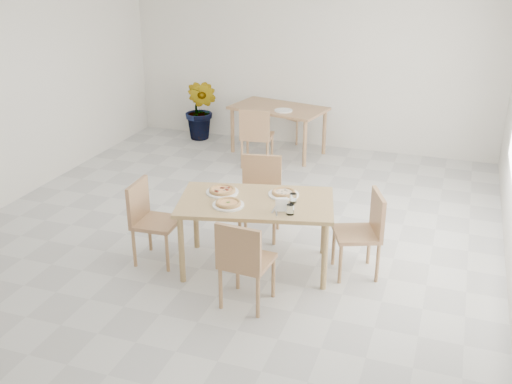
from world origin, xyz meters
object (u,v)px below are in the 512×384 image
(pizza_mushroom, at_px, (284,192))
(second_table, at_px, (278,113))
(pizza_margherita, at_px, (228,203))
(potted_plant, at_px, (201,110))
(pizza_pepperoni, at_px, (222,190))
(tumbler_a, at_px, (293,198))
(tumbler_b, at_px, (290,210))
(main_table, at_px, (256,208))
(plate_mushroom, at_px, (284,194))
(chair_north, at_px, (260,190))
(plate_pepperoni, at_px, (222,192))
(chair_east, at_px, (365,228))
(chair_back_s, at_px, (256,133))
(plate_margherita, at_px, (228,205))
(chair_south, at_px, (243,259))
(plate_empty, at_px, (283,110))
(chair_west, at_px, (149,216))
(chair_back_n, at_px, (300,112))
(napkin_holder, at_px, (281,205))

(pizza_mushroom, bearing_deg, second_table, 108.10)
(pizza_margherita, xyz_separation_m, pizza_mushroom, (0.43, 0.43, 0.00))
(potted_plant, bearing_deg, pizza_pepperoni, -62.84)
(tumbler_a, bearing_deg, tumbler_b, -79.46)
(main_table, bearing_deg, plate_mushroom, 31.39)
(main_table, distance_m, plate_mushroom, 0.32)
(chair_north, height_order, plate_pepperoni, chair_north)
(chair_north, bearing_deg, plate_mushroom, -62.50)
(plate_pepperoni, relative_size, potted_plant, 0.32)
(chair_east, distance_m, chair_back_s, 3.29)
(chair_east, relative_size, pizza_mushroom, 2.84)
(plate_margherita, distance_m, chair_back_s, 3.13)
(pizza_margherita, distance_m, tumbler_b, 0.62)
(chair_south, xyz_separation_m, pizza_mushroom, (0.08, 0.96, 0.28))
(plate_pepperoni, relative_size, plate_empty, 1.22)
(chair_west, xyz_separation_m, chair_back_n, (0.37, 4.55, -0.02))
(chair_west, xyz_separation_m, tumbler_a, (1.46, 0.30, 0.29))
(plate_pepperoni, distance_m, chair_back_s, 2.82)
(tumbler_b, relative_size, chair_back_s, 0.11)
(chair_back_s, bearing_deg, tumbler_a, 108.73)
(chair_north, distance_m, pizza_margherita, 1.02)
(tumbler_a, xyz_separation_m, plate_empty, (-1.08, 3.26, -0.04))
(chair_back_n, distance_m, plate_empty, 1.03)
(plate_pepperoni, height_order, tumbler_b, tumbler_b)
(chair_north, relative_size, pizza_pepperoni, 3.16)
(chair_west, xyz_separation_m, plate_margherita, (0.88, 0.01, 0.25))
(pizza_pepperoni, bearing_deg, chair_back_n, 94.46)
(main_table, xyz_separation_m, chair_east, (1.06, 0.24, -0.16))
(chair_north, height_order, potted_plant, potted_plant)
(plate_pepperoni, bearing_deg, pizza_margherita, -57.78)
(chair_south, height_order, chair_west, same)
(chair_east, bearing_deg, plate_mushroom, -111.02)
(tumbler_a, relative_size, second_table, 0.06)
(chair_west, bearing_deg, second_table, -6.69)
(second_table, xyz_separation_m, chair_back_s, (-0.12, -0.72, -0.14))
(plate_mushroom, bearing_deg, plate_pepperoni, -166.26)
(plate_pepperoni, distance_m, napkin_holder, 0.75)
(plate_mushroom, height_order, tumbler_a, tumbler_a)
(pizza_pepperoni, bearing_deg, plate_pepperoni, 0.00)
(pizza_margherita, relative_size, tumbler_a, 3.41)
(tumbler_b, height_order, napkin_holder, napkin_holder)
(chair_west, relative_size, tumbler_a, 9.32)
(plate_mushroom, xyz_separation_m, potted_plant, (-2.52, 3.57, -0.24))
(pizza_pepperoni, bearing_deg, napkin_holder, -18.61)
(chair_back_s, bearing_deg, tumbler_b, 107.43)
(chair_south, distance_m, potted_plant, 5.14)
(plate_pepperoni, bearing_deg, chair_west, -157.73)
(chair_west, bearing_deg, napkin_holder, -91.03)
(chair_west, relative_size, napkin_holder, 6.36)
(chair_west, relative_size, pizza_margherita, 2.73)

